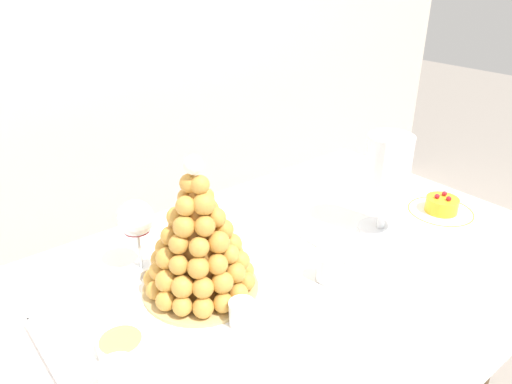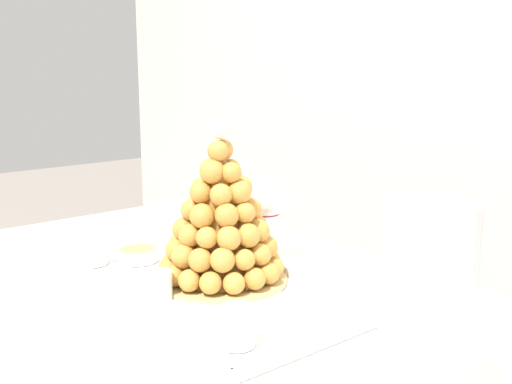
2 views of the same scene
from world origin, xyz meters
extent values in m
cylinder|color=brown|center=(-0.68, 0.30, 0.38)|extent=(0.04, 0.04, 0.75)
cube|color=brown|center=(0.00, 0.00, 0.76)|extent=(1.47, 0.72, 0.02)
cube|color=white|center=(0.00, 0.00, 0.77)|extent=(1.53, 0.78, 0.00)
cube|color=white|center=(0.00, 0.39, 0.64)|extent=(1.53, 0.01, 0.27)
cube|color=white|center=(-0.77, 0.00, 0.64)|extent=(0.01, 0.78, 0.27)
cube|color=white|center=(-0.11, -0.03, 0.78)|extent=(0.63, 0.33, 0.01)
cube|color=white|center=(-0.11, -0.19, 0.79)|extent=(0.63, 0.01, 0.02)
cube|color=white|center=(-0.11, 0.14, 0.79)|extent=(0.63, 0.01, 0.02)
cube|color=white|center=(-0.42, -0.03, 0.79)|extent=(0.01, 0.33, 0.02)
cube|color=white|center=(0.21, -0.03, 0.79)|extent=(0.01, 0.33, 0.02)
cylinder|color=white|center=(-0.11, -0.03, 0.78)|extent=(0.30, 0.30, 0.00)
cylinder|color=tan|center=(-0.10, 0.02, 0.79)|extent=(0.24, 0.24, 0.01)
cone|color=#B07632|center=(-0.10, 0.02, 0.92)|extent=(0.16, 0.16, 0.25)
sphere|color=gold|center=(-0.01, 0.02, 0.81)|extent=(0.04, 0.04, 0.04)
sphere|color=gold|center=(-0.02, 0.06, 0.81)|extent=(0.04, 0.04, 0.04)
sphere|color=gold|center=(-0.04, 0.09, 0.81)|extent=(0.04, 0.04, 0.04)
sphere|color=gold|center=(-0.07, 0.11, 0.81)|extent=(0.04, 0.04, 0.04)
sphere|color=gold|center=(-0.11, 0.12, 0.81)|extent=(0.04, 0.04, 0.04)
sphere|color=gold|center=(-0.15, 0.11, 0.81)|extent=(0.04, 0.04, 0.04)
sphere|color=gold|center=(-0.18, 0.08, 0.81)|extent=(0.04, 0.04, 0.04)
sphere|color=gold|center=(-0.20, 0.04, 0.81)|extent=(0.04, 0.04, 0.04)
sphere|color=gold|center=(-0.20, 0.00, 0.81)|extent=(0.04, 0.04, 0.04)
sphere|color=gold|center=(-0.18, -0.03, 0.81)|extent=(0.04, 0.04, 0.04)
sphere|color=gold|center=(-0.15, -0.06, 0.81)|extent=(0.04, 0.04, 0.04)
sphere|color=gold|center=(-0.11, -0.07, 0.81)|extent=(0.04, 0.04, 0.04)
sphere|color=gold|center=(-0.07, -0.07, 0.81)|extent=(0.04, 0.04, 0.04)
sphere|color=gold|center=(-0.04, -0.05, 0.81)|extent=(0.04, 0.04, 0.04)
sphere|color=gold|center=(-0.02, -0.02, 0.81)|extent=(0.04, 0.04, 0.04)
sphere|color=gold|center=(-0.03, 0.05, 0.85)|extent=(0.04, 0.04, 0.04)
sphere|color=gold|center=(-0.05, 0.08, 0.85)|extent=(0.04, 0.04, 0.04)
sphere|color=gold|center=(-0.08, 0.10, 0.85)|extent=(0.04, 0.04, 0.04)
sphere|color=gold|center=(-0.12, 0.10, 0.85)|extent=(0.04, 0.04, 0.04)
sphere|color=gold|center=(-0.16, 0.08, 0.85)|extent=(0.05, 0.05, 0.05)
sphere|color=gold|center=(-0.18, 0.05, 0.85)|extent=(0.04, 0.04, 0.04)
sphere|color=gold|center=(-0.19, 0.01, 0.85)|extent=(0.05, 0.05, 0.05)
sphere|color=gold|center=(-0.17, -0.02, 0.85)|extent=(0.04, 0.04, 0.04)
sphere|color=gold|center=(-0.14, -0.05, 0.85)|extent=(0.04, 0.04, 0.04)
sphere|color=gold|center=(-0.11, -0.06, 0.85)|extent=(0.04, 0.04, 0.04)
sphere|color=gold|center=(-0.07, -0.05, 0.85)|extent=(0.04, 0.04, 0.04)
sphere|color=gold|center=(-0.04, -0.03, 0.85)|extent=(0.04, 0.04, 0.04)
sphere|color=gold|center=(-0.02, 0.01, 0.85)|extent=(0.04, 0.04, 0.04)
sphere|color=gold|center=(-0.05, 0.07, 0.88)|extent=(0.04, 0.04, 0.04)
sphere|color=gold|center=(-0.08, 0.09, 0.88)|extent=(0.04, 0.04, 0.04)
sphere|color=gold|center=(-0.12, 0.09, 0.88)|extent=(0.04, 0.04, 0.04)
sphere|color=gold|center=(-0.16, 0.07, 0.88)|extent=(0.04, 0.04, 0.04)
sphere|color=gold|center=(-0.17, 0.03, 0.88)|extent=(0.04, 0.04, 0.04)
sphere|color=gold|center=(-0.17, -0.01, 0.89)|extent=(0.04, 0.04, 0.04)
sphere|color=gold|center=(-0.14, -0.03, 0.88)|extent=(0.04, 0.04, 0.04)
sphere|color=gold|center=(-0.11, -0.05, 0.88)|extent=(0.04, 0.04, 0.04)
sphere|color=gold|center=(-0.07, -0.04, 0.89)|extent=(0.04, 0.04, 0.04)
sphere|color=gold|center=(-0.04, -0.01, 0.88)|extent=(0.04, 0.04, 0.04)
sphere|color=gold|center=(-0.04, 0.03, 0.88)|extent=(0.04, 0.04, 0.04)
sphere|color=gold|center=(-0.08, 0.07, 0.92)|extent=(0.04, 0.04, 0.04)
sphere|color=gold|center=(-0.12, 0.07, 0.92)|extent=(0.04, 0.04, 0.04)
sphere|color=gold|center=(-0.15, 0.05, 0.92)|extent=(0.04, 0.04, 0.04)
sphere|color=gold|center=(-0.16, 0.01, 0.92)|extent=(0.04, 0.04, 0.04)
sphere|color=gold|center=(-0.13, -0.02, 0.92)|extent=(0.04, 0.04, 0.04)
sphere|color=gold|center=(-0.09, -0.03, 0.92)|extent=(0.04, 0.04, 0.04)
sphere|color=gold|center=(-0.06, 0.00, 0.92)|extent=(0.04, 0.04, 0.04)
sphere|color=gold|center=(-0.05, 0.04, 0.92)|extent=(0.04, 0.04, 0.04)
sphere|color=gold|center=(-0.10, 0.06, 0.96)|extent=(0.05, 0.05, 0.05)
sphere|color=gold|center=(-0.14, 0.05, 0.96)|extent=(0.04, 0.04, 0.04)
sphere|color=gold|center=(-0.14, 0.01, 0.95)|extent=(0.04, 0.04, 0.04)
sphere|color=gold|center=(-0.11, -0.02, 0.96)|extent=(0.04, 0.04, 0.04)
sphere|color=gold|center=(-0.07, 0.00, 0.96)|extent=(0.04, 0.04, 0.04)
sphere|color=gold|center=(-0.07, 0.04, 0.96)|extent=(0.04, 0.04, 0.04)
sphere|color=gold|center=(-0.11, 0.05, 0.99)|extent=(0.04, 0.04, 0.04)
sphere|color=gold|center=(-0.13, 0.02, 0.99)|extent=(0.04, 0.04, 0.04)
sphere|color=gold|center=(-0.10, 0.00, 0.99)|extent=(0.04, 0.04, 0.04)
sphere|color=gold|center=(-0.08, 0.03, 0.99)|extent=(0.04, 0.04, 0.04)
sphere|color=gold|center=(-0.11, 0.03, 1.03)|extent=(0.04, 0.04, 0.04)
sphere|color=gold|center=(-0.10, 0.01, 1.03)|extent=(0.04, 0.04, 0.04)
sphere|color=white|center=(-0.10, 0.02, 1.07)|extent=(0.04, 0.04, 0.04)
cylinder|color=silver|center=(-0.35, -0.12, 0.81)|extent=(0.06, 0.06, 0.06)
cylinder|color=#F4EAC6|center=(-0.35, -0.12, 0.80)|extent=(0.06, 0.06, 0.02)
cylinder|color=white|center=(-0.35, -0.12, 0.82)|extent=(0.06, 0.06, 0.02)
sphere|color=brown|center=(-0.35, -0.11, 0.83)|extent=(0.02, 0.02, 0.02)
cylinder|color=silver|center=(-0.10, -0.12, 0.81)|extent=(0.05, 0.05, 0.05)
cylinder|color=gold|center=(-0.10, -0.12, 0.79)|extent=(0.05, 0.05, 0.02)
cylinder|color=#EAC166|center=(-0.10, -0.12, 0.81)|extent=(0.05, 0.05, 0.01)
sphere|color=brown|center=(-0.10, -0.12, 0.82)|extent=(0.01, 0.01, 0.01)
cylinder|color=silver|center=(0.13, -0.12, 0.81)|extent=(0.05, 0.05, 0.06)
cylinder|color=brown|center=(0.13, -0.12, 0.80)|extent=(0.05, 0.05, 0.02)
cylinder|color=#8C603D|center=(0.13, -0.12, 0.82)|extent=(0.05, 0.05, 0.02)
sphere|color=brown|center=(0.13, -0.12, 0.83)|extent=(0.01, 0.01, 0.01)
cylinder|color=white|center=(-0.31, -0.04, 0.80)|extent=(0.08, 0.08, 0.03)
cylinder|color=#F2CC59|center=(-0.31, -0.04, 0.81)|extent=(0.07, 0.07, 0.00)
cylinder|color=white|center=(0.40, -0.05, 0.94)|extent=(0.11, 0.11, 0.19)
cylinder|color=#9ED860|center=(0.42, -0.06, 0.86)|extent=(0.04, 0.04, 0.03)
cylinder|color=brown|center=(0.40, -0.03, 0.86)|extent=(0.05, 0.04, 0.05)
cylinder|color=#E54C47|center=(0.39, -0.05, 0.86)|extent=(0.05, 0.04, 0.04)
cylinder|color=yellow|center=(0.40, -0.07, 0.86)|extent=(0.04, 0.04, 0.04)
cylinder|color=yellow|center=(0.42, -0.04, 0.87)|extent=(0.04, 0.04, 0.04)
cylinder|color=pink|center=(0.39, -0.05, 0.87)|extent=(0.04, 0.04, 0.03)
cylinder|color=#9ED860|center=(0.40, -0.06, 0.87)|extent=(0.05, 0.04, 0.04)
cylinder|color=#F9A54C|center=(0.41, -0.03, 0.89)|extent=(0.05, 0.05, 0.05)
cylinder|color=pink|center=(0.39, -0.06, 0.89)|extent=(0.05, 0.04, 0.03)
cylinder|color=#D199D8|center=(0.41, -0.07, 0.89)|extent=(0.04, 0.04, 0.04)
cylinder|color=#72B2E0|center=(0.40, -0.03, 0.91)|extent=(0.05, 0.04, 0.05)
cylinder|color=#72B2E0|center=(0.38, -0.06, 0.91)|extent=(0.06, 0.04, 0.06)
cylinder|color=#9ED860|center=(0.40, -0.08, 0.91)|extent=(0.04, 0.04, 0.04)
cylinder|color=#9ED860|center=(0.42, -0.06, 0.91)|extent=(0.04, 0.04, 0.04)
cylinder|color=#F9A54C|center=(0.39, -0.04, 0.93)|extent=(0.05, 0.04, 0.04)
cylinder|color=#9ED860|center=(0.38, -0.07, 0.93)|extent=(0.05, 0.04, 0.05)
cylinder|color=#D199D8|center=(0.42, -0.07, 0.93)|extent=(0.05, 0.04, 0.05)
cylinder|color=#F9A54C|center=(0.41, -0.05, 0.93)|extent=(0.04, 0.04, 0.04)
cylinder|color=pink|center=(0.37, -0.06, 0.95)|extent=(0.05, 0.04, 0.04)
cylinder|color=#D199D8|center=(0.40, -0.08, 0.95)|extent=(0.04, 0.04, 0.03)
cylinder|color=#72B2E0|center=(0.40, -0.04, 0.95)|extent=(0.05, 0.04, 0.05)
cylinder|color=#D199D8|center=(0.39, -0.06, 0.96)|extent=(0.04, 0.04, 0.04)
cylinder|color=#E54C47|center=(0.42, -0.07, 0.96)|extent=(0.04, 0.04, 0.04)
cylinder|color=#72B2E0|center=(0.40, -0.03, 0.96)|extent=(0.05, 0.04, 0.05)
cylinder|color=#E54C47|center=(0.39, -0.07, 0.98)|extent=(0.04, 0.04, 0.04)
cylinder|color=pink|center=(0.42, -0.06, 0.98)|extent=(0.04, 0.04, 0.04)
cylinder|color=#72B2E0|center=(0.39, -0.03, 0.98)|extent=(0.06, 0.04, 0.06)
cylinder|color=silver|center=(-0.16, 0.18, 0.78)|extent=(0.06, 0.06, 0.00)
cylinder|color=silver|center=(-0.16, 0.18, 0.82)|extent=(0.01, 0.01, 0.09)
sphere|color=silver|center=(-0.16, 0.18, 0.91)|extent=(0.08, 0.08, 0.08)
cylinder|color=maroon|center=(-0.16, 0.18, 0.89)|extent=(0.06, 0.06, 0.03)
camera|label=1|loc=(-0.53, -0.69, 1.42)|focal=33.64mm
camera|label=2|loc=(0.81, -0.65, 1.19)|focal=44.82mm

